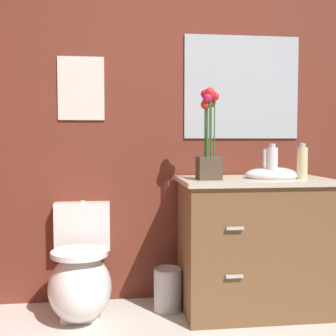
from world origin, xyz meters
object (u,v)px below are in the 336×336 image
toilet (81,278)px  soap_bottle (272,163)px  hand_wash_bottle (302,163)px  wall_poster (81,88)px  trash_bin (168,289)px  lotion_bottle (301,161)px  vanity_cabinet (254,243)px  flower_vase (209,144)px  wall_mirror (242,87)px

toilet → soap_bottle: size_ratio=3.16×
toilet → hand_wash_bottle: bearing=-4.9°
toilet → wall_poster: wall_poster is taller
soap_bottle → trash_bin: size_ratio=0.80×
toilet → lotion_bottle: (1.42, 0.04, 0.71)m
toilet → vanity_cabinet: vanity_cabinet is taller
lotion_bottle → trash_bin: 1.20m
wall_poster → hand_wash_bottle: bearing=-15.8°
flower_vase → hand_wash_bottle: (0.58, -0.04, -0.12)m
flower_vase → lotion_bottle: size_ratio=2.50×
flower_vase → lotion_bottle: bearing=10.3°
wall_poster → wall_mirror: bearing=0.0°
soap_bottle → wall_mirror: (-0.09, 0.35, 0.50)m
lotion_bottle → trash_bin: size_ratio=0.82×
vanity_cabinet → hand_wash_bottle: (0.27, -0.09, 0.51)m
lotion_bottle → trash_bin: (-0.88, -0.00, -0.81)m
vanity_cabinet → hand_wash_bottle: 0.59m
flower_vase → soap_bottle: (0.40, -0.01, -0.12)m
flower_vase → wall_poster: 0.93m
wall_poster → wall_mirror: 1.09m
toilet → flower_vase: 1.14m
wall_mirror → toilet: bearing=-166.2°
lotion_bottle → vanity_cabinet: bearing=-168.5°
hand_wash_bottle → trash_bin: bearing=169.2°
flower_vase → wall_poster: bearing=156.4°
lotion_bottle → wall_poster: (-1.42, 0.23, 0.48)m
toilet → soap_bottle: 1.38m
vanity_cabinet → wall_poster: (-1.09, 0.29, 0.99)m
soap_bottle → wall_poster: wall_poster is taller
hand_wash_bottle → lotion_bottle: bearing=69.0°
hand_wash_bottle → wall_poster: bearing=164.2°
soap_bottle → trash_bin: 1.04m
hand_wash_bottle → wall_poster: wall_poster is taller
wall_poster → lotion_bottle: bearing=-9.0°
flower_vase → wall_mirror: size_ratio=0.69×
soap_bottle → wall_mirror: bearing=104.6°
soap_bottle → wall_mirror: 0.62m
vanity_cabinet → flower_vase: size_ratio=1.85×
flower_vase → wall_poster: size_ratio=1.34×
vanity_cabinet → toilet: bearing=178.6°
hand_wash_bottle → wall_poster: (-1.36, 0.38, 0.48)m
wall_poster → wall_mirror: size_ratio=0.52×
trash_bin → lotion_bottle: bearing=0.2°
soap_bottle → vanity_cabinet: bearing=146.4°
lotion_bottle → hand_wash_bottle: (-0.06, -0.16, -0.00)m
flower_vase → trash_bin: bearing=154.5°
toilet → flower_vase: flower_vase is taller
toilet → vanity_cabinet: bearing=-1.4°
flower_vase → trash_bin: (-0.24, 0.11, -0.93)m
hand_wash_bottle → soap_bottle: bearing=170.2°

